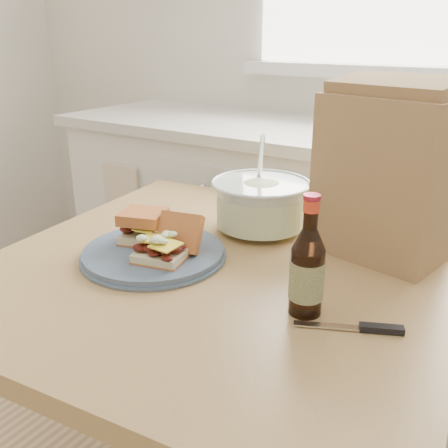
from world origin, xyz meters
The scene contains 10 objects.
wall_back centered at (0.00, 2.00, 1.35)m, with size 4.00×0.02×2.70m, color white.
cabinet_run centered at (0.00, 1.70, 0.47)m, with size 2.50×0.64×0.94m.
dining_table centered at (-0.06, 0.83, 0.68)m, with size 1.05×1.05×0.80m.
plate centered at (-0.20, 0.77, 0.81)m, with size 0.31×0.31×0.02m, color #485C75.
sandwich_left centered at (-0.24, 0.80, 0.85)m, with size 0.12×0.11×0.07m.
sandwich_right centered at (-0.15, 0.76, 0.85)m, with size 0.12×0.16×0.09m.
coleslaw_bowl centered at (-0.08, 1.04, 0.86)m, with size 0.24×0.24×0.24m.
beer_bottle centered at (0.18, 0.74, 0.88)m, with size 0.06×0.06×0.22m.
knife centered at (0.29, 0.74, 0.80)m, with size 0.17×0.09×0.01m.
paper_bag centered at (0.21, 1.07, 0.97)m, with size 0.27×0.17×0.35m, color #9C7D4B.
Camera 1 is at (0.48, 0.02, 1.26)m, focal length 40.00 mm.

